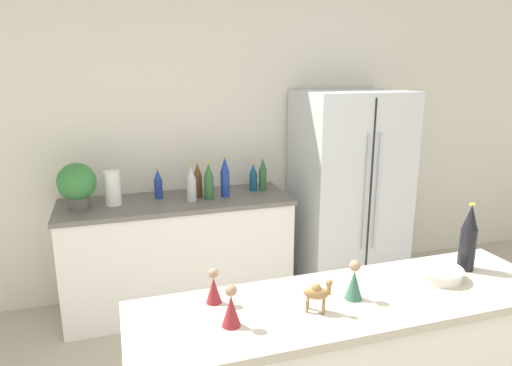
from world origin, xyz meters
name	(u,v)px	position (x,y,z in m)	size (l,w,h in m)	color
wall_back	(226,142)	(0.00, 2.73, 1.27)	(8.00, 0.06, 2.55)	silver
back_counter	(179,253)	(-0.49, 2.40, 0.45)	(1.77, 0.63, 0.89)	white
refrigerator	(348,192)	(0.97, 2.33, 0.85)	(0.87, 0.72, 1.71)	silver
potted_plant	(77,184)	(-1.19, 2.38, 1.08)	(0.27, 0.27, 0.34)	#595451
paper_towel_roll	(113,188)	(-0.95, 2.41, 1.02)	(0.12, 0.12, 0.26)	white
back_bottle_0	(198,180)	(-0.31, 2.44, 1.03)	(0.07, 0.07, 0.28)	brown
back_bottle_1	(191,184)	(-0.38, 2.32, 1.03)	(0.07, 0.07, 0.29)	#B2B7BC
back_bottle_2	(158,184)	(-0.61, 2.49, 1.01)	(0.06, 0.06, 0.24)	navy
back_bottle_3	(209,182)	(-0.24, 2.34, 1.03)	(0.07, 0.07, 0.30)	#2D6033
back_bottle_4	(225,177)	(-0.10, 2.38, 1.05)	(0.07, 0.07, 0.33)	navy
back_bottle_5	(253,177)	(0.16, 2.48, 1.01)	(0.06, 0.06, 0.24)	navy
back_bottle_6	(263,174)	(0.24, 2.46, 1.03)	(0.06, 0.06, 0.28)	#2D6033
wine_bottle	(468,238)	(0.54, 0.49, 1.16)	(0.07, 0.07, 0.31)	black
fruit_bowl	(439,272)	(0.36, 0.45, 1.04)	(0.20, 0.20, 0.05)	white
camel_figurine	(317,292)	(-0.25, 0.36, 1.09)	(0.11, 0.09, 0.13)	olive
wise_man_figurine_blue	(231,308)	(-0.58, 0.37, 1.08)	(0.07, 0.07, 0.16)	maroon
wise_man_figurine_crimson	(214,288)	(-0.60, 0.55, 1.07)	(0.06, 0.06, 0.14)	maroon
wise_man_figurine_purple	(354,282)	(-0.07, 0.41, 1.08)	(0.07, 0.07, 0.16)	#33664C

